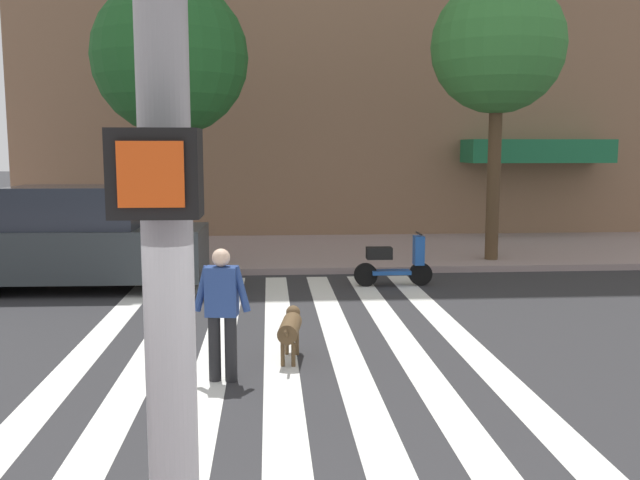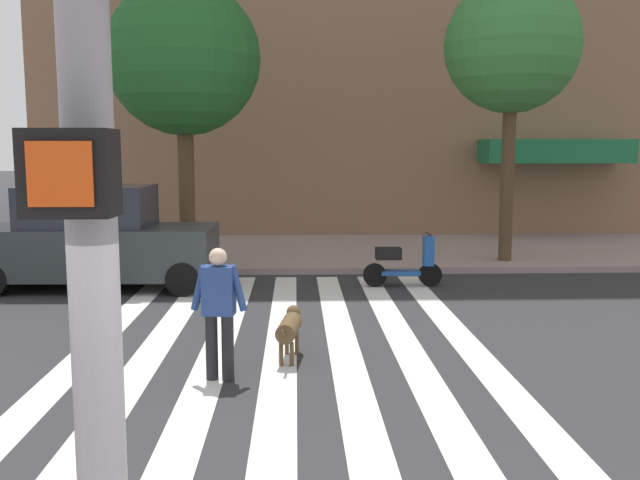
# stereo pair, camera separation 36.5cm
# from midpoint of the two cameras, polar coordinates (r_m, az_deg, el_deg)

# --- Properties ---
(ground_plane) EXTENTS (160.00, 160.00, 0.00)m
(ground_plane) POSITION_cam_midpoint_polar(r_m,az_deg,el_deg) (9.51, -3.29, -9.74)
(ground_plane) COLOR #2B2B2D
(sidewalk_far) EXTENTS (80.00, 6.00, 0.15)m
(sidewalk_far) POSITION_cam_midpoint_polar(r_m,az_deg,el_deg) (18.51, -3.79, -1.00)
(sidewalk_far) COLOR gray
(sidewalk_far) RESTS_ON ground_plane
(crosswalk_stripes) EXTENTS (5.85, 11.86, 0.01)m
(crosswalk_stripes) POSITION_cam_midpoint_polar(r_m,az_deg,el_deg) (9.51, -4.38, -9.73)
(crosswalk_stripes) COLOR silver
(crosswalk_stripes) RESTS_ON ground_plane
(parked_car_behind_first) EXTENTS (4.69, 1.98, 2.09)m
(parked_car_behind_first) POSITION_cam_midpoint_polar(r_m,az_deg,el_deg) (14.64, -19.55, -0.08)
(parked_car_behind_first) COLOR #303639
(parked_car_behind_first) RESTS_ON ground_plane
(parked_scooter) EXTENTS (1.63, 0.50, 1.11)m
(parked_scooter) POSITION_cam_midpoint_polar(r_m,az_deg,el_deg) (14.31, 5.37, -1.91)
(parked_scooter) COLOR black
(parked_scooter) RESTS_ON ground_plane
(street_tree_nearest) EXTENTS (3.59, 3.59, 6.56)m
(street_tree_nearest) POSITION_cam_midpoint_polar(r_m,az_deg,el_deg) (16.81, -12.90, 14.40)
(street_tree_nearest) COLOR #4C3823
(street_tree_nearest) RESTS_ON sidewalk_far
(street_tree_middle) EXTENTS (3.14, 3.14, 6.63)m
(street_tree_middle) POSITION_cam_midpoint_polar(r_m,az_deg,el_deg) (17.23, 13.89, 15.18)
(street_tree_middle) COLOR #4C3823
(street_tree_middle) RESTS_ON sidewalk_far
(pedestrian_dog_walker) EXTENTS (0.71, 0.29, 1.64)m
(pedestrian_dog_walker) POSITION_cam_midpoint_polar(r_m,az_deg,el_deg) (8.48, -9.33, -5.49)
(pedestrian_dog_walker) COLOR black
(pedestrian_dog_walker) RESTS_ON ground_plane
(dog_on_leash) EXTENTS (0.36, 1.15, 0.65)m
(dog_on_leash) POSITION_cam_midpoint_polar(r_m,az_deg,el_deg) (9.35, -3.60, -7.21)
(dog_on_leash) COLOR brown
(dog_on_leash) RESTS_ON ground_plane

